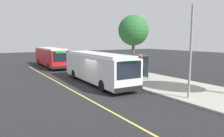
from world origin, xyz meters
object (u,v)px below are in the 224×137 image
(transit_bus_second, at_px, (51,56))
(waiting_bench, at_px, (135,73))
(route_sign_post, at_px, (140,65))
(pedestrian_commuter, at_px, (134,72))
(transit_bus_main, at_px, (97,67))

(transit_bus_second, height_order, waiting_bench, transit_bus_second)
(transit_bus_second, height_order, route_sign_post, same)
(route_sign_post, xyz_separation_m, pedestrian_commuter, (-1.00, 0.01, -0.84))
(waiting_bench, xyz_separation_m, pedestrian_commuter, (2.23, -1.94, 0.48))
(transit_bus_second, distance_m, pedestrian_commuter, 17.63)
(transit_bus_main, height_order, waiting_bench, transit_bus_main)
(transit_bus_main, relative_size, waiting_bench, 7.01)
(route_sign_post, bearing_deg, transit_bus_second, -170.50)
(transit_bus_main, distance_m, pedestrian_commuter, 3.58)
(transit_bus_main, xyz_separation_m, route_sign_post, (3.07, 2.87, 0.34))
(transit_bus_main, distance_m, waiting_bench, 4.92)
(waiting_bench, relative_size, route_sign_post, 0.57)
(waiting_bench, height_order, route_sign_post, route_sign_post)
(transit_bus_main, xyz_separation_m, transit_bus_second, (-15.29, -0.20, 0.00))
(waiting_bench, relative_size, pedestrian_commuter, 0.95)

